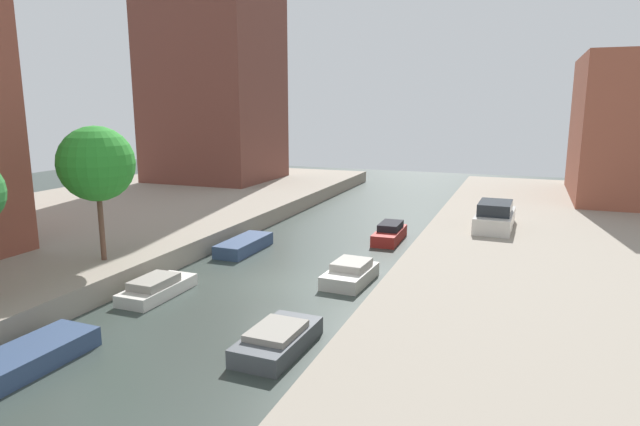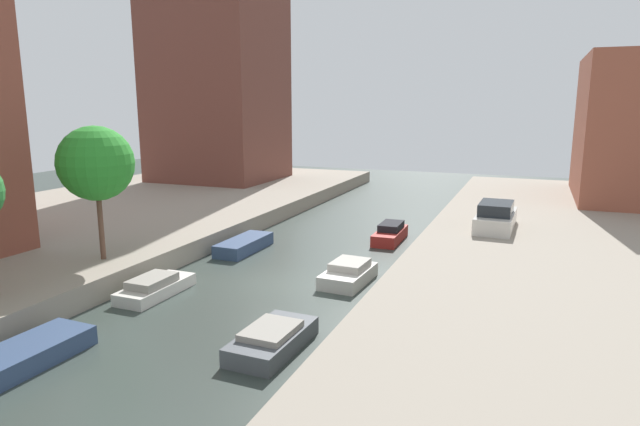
{
  "view_description": "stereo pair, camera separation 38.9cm",
  "coord_description": "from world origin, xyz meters",
  "px_view_note": "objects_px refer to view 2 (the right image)",
  "views": [
    {
      "loc": [
        9.82,
        -19.82,
        7.56
      ],
      "look_at": [
        -0.15,
        6.31,
        1.93
      ],
      "focal_mm": 30.32,
      "sensor_mm": 36.0,
      "label": 1
    },
    {
      "loc": [
        10.18,
        -19.68,
        7.56
      ],
      "look_at": [
        -0.15,
        6.31,
        1.93
      ],
      "focal_mm": 30.32,
      "sensor_mm": 36.0,
      "label": 2
    }
  ],
  "objects_px": {
    "street_tree_2": "(96,164)",
    "moored_boat_right_4": "(390,234)",
    "moored_boat_left_1": "(21,357)",
    "moored_boat_left_2": "(155,287)",
    "moored_boat_right_2": "(272,339)",
    "moored_boat_right_3": "(349,274)",
    "moored_boat_left_3": "(244,245)",
    "parked_car": "(496,217)",
    "apartment_tower_far": "(215,28)"
  },
  "relations": [
    {
      "from": "street_tree_2",
      "to": "moored_boat_right_4",
      "type": "relative_size",
      "value": 1.59
    },
    {
      "from": "moored_boat_left_1",
      "to": "street_tree_2",
      "type": "bearing_deg",
      "value": 116.22
    },
    {
      "from": "moored_boat_left_2",
      "to": "moored_boat_right_2",
      "type": "height_order",
      "value": "moored_boat_left_2"
    },
    {
      "from": "moored_boat_left_2",
      "to": "moored_boat_right_2",
      "type": "distance_m",
      "value": 7.14
    },
    {
      "from": "moored_boat_right_3",
      "to": "moored_boat_left_3",
      "type": "bearing_deg",
      "value": 157.24
    },
    {
      "from": "moored_boat_right_3",
      "to": "street_tree_2",
      "type": "bearing_deg",
      "value": -159.4
    },
    {
      "from": "moored_boat_left_3",
      "to": "moored_boat_right_3",
      "type": "xyz_separation_m",
      "value": [
        6.75,
        -2.83,
        0.06
      ]
    },
    {
      "from": "moored_boat_right_2",
      "to": "moored_boat_left_3",
      "type": "bearing_deg",
      "value": 123.73
    },
    {
      "from": "street_tree_2",
      "to": "moored_boat_left_3",
      "type": "relative_size",
      "value": 1.46
    },
    {
      "from": "street_tree_2",
      "to": "moored_boat_right_2",
      "type": "bearing_deg",
      "value": -18.88
    },
    {
      "from": "moored_boat_left_2",
      "to": "moored_boat_left_3",
      "type": "relative_size",
      "value": 0.9
    },
    {
      "from": "parked_car",
      "to": "moored_boat_left_3",
      "type": "relative_size",
      "value": 1.19
    },
    {
      "from": "moored_boat_left_2",
      "to": "apartment_tower_far",
      "type": "bearing_deg",
      "value": 116.43
    },
    {
      "from": "apartment_tower_far",
      "to": "parked_car",
      "type": "relative_size",
      "value": 5.57
    },
    {
      "from": "street_tree_2",
      "to": "moored_boat_left_1",
      "type": "height_order",
      "value": "street_tree_2"
    },
    {
      "from": "parked_car",
      "to": "moored_boat_left_2",
      "type": "xyz_separation_m",
      "value": [
        -12.15,
        -13.02,
        -1.28
      ]
    },
    {
      "from": "moored_boat_right_2",
      "to": "street_tree_2",
      "type": "bearing_deg",
      "value": 161.12
    },
    {
      "from": "moored_boat_right_2",
      "to": "moored_boat_right_4",
      "type": "distance_m",
      "value": 14.8
    },
    {
      "from": "parked_car",
      "to": "moored_boat_left_2",
      "type": "height_order",
      "value": "parked_car"
    },
    {
      "from": "parked_car",
      "to": "moored_boat_left_1",
      "type": "relative_size",
      "value": 1.11
    },
    {
      "from": "street_tree_2",
      "to": "parked_car",
      "type": "height_order",
      "value": "street_tree_2"
    },
    {
      "from": "moored_boat_left_1",
      "to": "moored_boat_left_3",
      "type": "xyz_separation_m",
      "value": [
        -0.29,
        13.67,
        0.02
      ]
    },
    {
      "from": "street_tree_2",
      "to": "moored_boat_right_3",
      "type": "relative_size",
      "value": 1.78
    },
    {
      "from": "moored_boat_left_1",
      "to": "moored_boat_right_4",
      "type": "height_order",
      "value": "moored_boat_right_4"
    },
    {
      "from": "moored_boat_left_3",
      "to": "apartment_tower_far",
      "type": "bearing_deg",
      "value": 125.04
    },
    {
      "from": "moored_boat_right_4",
      "to": "apartment_tower_far",
      "type": "bearing_deg",
      "value": 146.15
    },
    {
      "from": "moored_boat_left_2",
      "to": "moored_boat_right_4",
      "type": "distance_m",
      "value": 13.8
    },
    {
      "from": "moored_boat_left_2",
      "to": "moored_boat_right_4",
      "type": "height_order",
      "value": "moored_boat_right_4"
    },
    {
      "from": "moored_boat_right_2",
      "to": "moored_boat_right_3",
      "type": "height_order",
      "value": "moored_boat_right_3"
    },
    {
      "from": "street_tree_2",
      "to": "moored_boat_right_3",
      "type": "xyz_separation_m",
      "value": [
        9.95,
        3.74,
        -4.75
      ]
    },
    {
      "from": "apartment_tower_far",
      "to": "moored_boat_right_4",
      "type": "relative_size",
      "value": 7.22
    },
    {
      "from": "moored_boat_left_3",
      "to": "moored_boat_right_4",
      "type": "bearing_deg",
      "value": 36.31
    },
    {
      "from": "moored_boat_left_1",
      "to": "moored_boat_right_2",
      "type": "bearing_deg",
      "value": 30.46
    },
    {
      "from": "street_tree_2",
      "to": "parked_car",
      "type": "bearing_deg",
      "value": 38.75
    },
    {
      "from": "moored_boat_left_3",
      "to": "moored_boat_left_1",
      "type": "bearing_deg",
      "value": -88.77
    },
    {
      "from": "apartment_tower_far",
      "to": "moored_boat_left_2",
      "type": "height_order",
      "value": "apartment_tower_far"
    },
    {
      "from": "moored_boat_left_1",
      "to": "moored_boat_left_2",
      "type": "distance_m",
      "value": 6.42
    },
    {
      "from": "parked_car",
      "to": "moored_boat_right_4",
      "type": "relative_size",
      "value": 1.3
    },
    {
      "from": "moored_boat_right_2",
      "to": "moored_boat_right_3",
      "type": "bearing_deg",
      "value": 89.05
    },
    {
      "from": "street_tree_2",
      "to": "moored_boat_right_4",
      "type": "xyz_separation_m",
      "value": [
        9.82,
        11.44,
        -4.7
      ]
    },
    {
      "from": "moored_boat_left_2",
      "to": "moored_boat_right_3",
      "type": "xyz_separation_m",
      "value": [
        6.74,
        4.42,
        0.05
      ]
    },
    {
      "from": "moored_boat_left_1",
      "to": "moored_boat_left_3",
      "type": "height_order",
      "value": "moored_boat_left_3"
    },
    {
      "from": "street_tree_2",
      "to": "parked_car",
      "type": "relative_size",
      "value": 1.23
    },
    {
      "from": "moored_boat_right_4",
      "to": "street_tree_2",
      "type": "bearing_deg",
      "value": -130.65
    },
    {
      "from": "street_tree_2",
      "to": "moored_boat_right_2",
      "type": "xyz_separation_m",
      "value": [
        9.84,
        -3.36,
        -4.79
      ]
    },
    {
      "from": "moored_boat_left_3",
      "to": "moored_boat_right_2",
      "type": "bearing_deg",
      "value": -56.27
    },
    {
      "from": "moored_boat_right_4",
      "to": "moored_boat_left_2",
      "type": "bearing_deg",
      "value": -118.58
    },
    {
      "from": "parked_car",
      "to": "moored_boat_left_1",
      "type": "distance_m",
      "value": 22.81
    },
    {
      "from": "parked_car",
      "to": "apartment_tower_far",
      "type": "bearing_deg",
      "value": 154.26
    },
    {
      "from": "parked_car",
      "to": "moored_boat_left_1",
      "type": "height_order",
      "value": "parked_car"
    }
  ]
}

